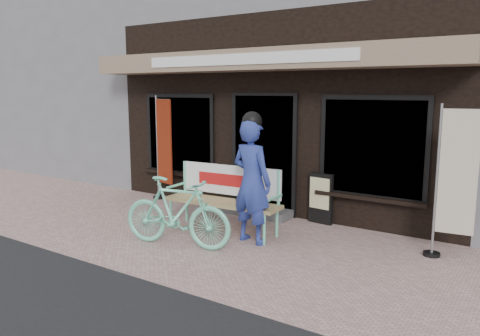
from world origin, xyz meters
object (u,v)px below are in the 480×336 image
Objects in this scene: bicycle at (177,212)px; menu_stand at (321,198)px; person at (252,179)px; nobori_red at (163,147)px; bench at (225,193)px; nobori_cream at (454,181)px.

menu_stand is (1.24, 2.26, -0.07)m from bicycle.
person is at bearing -100.15° from menu_stand.
menu_stand is (3.38, 0.22, -0.66)m from nobori_red.
person reaches higher than bicycle.
nobori_red is (-2.93, 1.27, 0.15)m from person.
bench is 1.66m from menu_stand.
nobori_red is 2.47× the size of menu_stand.
bicycle is at bearing -101.19° from bench.
nobori_cream is (5.53, -0.38, -0.03)m from nobori_red.
nobori_red reaches higher than nobori_cream.
nobori_cream is (3.38, 1.66, 0.56)m from bicycle.
nobori_red is 5.54m from nobori_cream.
bench is at bearing -125.21° from menu_stand.
person is 1.15× the size of bicycle.
bicycle is 0.82× the size of nobori_cream.
nobori_red is 3.45m from menu_stand.
bench is 2.27× the size of menu_stand.
bicycle is 2.58m from menu_stand.
nobori_cream reaches higher than bench.
nobori_red is at bearing -169.81° from menu_stand.
bicycle is at bearing -160.19° from nobori_cream.
menu_stand is at bearing 158.07° from nobori_cream.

